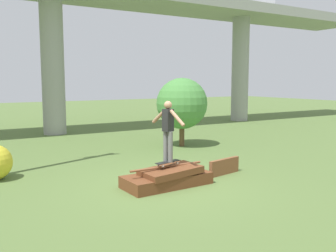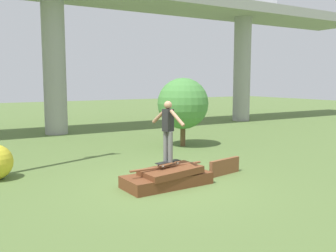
# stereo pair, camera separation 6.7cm
# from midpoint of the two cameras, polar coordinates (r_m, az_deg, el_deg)

# --- Properties ---
(ground_plane) EXTENTS (80.00, 80.00, 0.00)m
(ground_plane) POSITION_cam_midpoint_polar(r_m,az_deg,el_deg) (9.58, 0.03, -9.07)
(ground_plane) COLOR #567038
(scrap_pile) EXTENTS (2.26, 1.10, 0.52)m
(scrap_pile) POSITION_cam_midpoint_polar(r_m,az_deg,el_deg) (9.52, 0.17, -7.88)
(scrap_pile) COLOR brown
(scrap_pile) RESTS_ON ground_plane
(scrap_plank_loose) EXTENTS (1.16, 0.33, 0.45)m
(scrap_plank_loose) POSITION_cam_midpoint_polar(r_m,az_deg,el_deg) (10.74, 8.80, -6.15)
(scrap_plank_loose) COLOR brown
(scrap_plank_loose) RESTS_ON ground_plane
(skateboard) EXTENTS (0.76, 0.36, 0.09)m
(skateboard) POSITION_cam_midpoint_polar(r_m,az_deg,el_deg) (9.48, 0.20, -5.53)
(skateboard) COLOR black
(skateboard) RESTS_ON scrap_pile
(skater) EXTENTS (0.34, 1.12, 1.53)m
(skater) POSITION_cam_midpoint_polar(r_m,az_deg,el_deg) (9.33, 0.21, -0.17)
(skater) COLOR slate
(skater) RESTS_ON skateboard
(highway_overpass) EXTENTS (44.00, 3.85, 7.30)m
(highway_overpass) POSITION_cam_midpoint_polar(r_m,az_deg,el_deg) (19.62, -17.15, 17.37)
(highway_overpass) COLOR #9E9E99
(highway_overpass) RESTS_ON ground_plane
(car_on_overpass_left) EXTENTS (3.93, 1.60, 1.27)m
(car_on_overpass_left) POSITION_cam_midpoint_polar(r_m,az_deg,el_deg) (26.20, 11.85, 18.20)
(car_on_overpass_left) COLOR silver
(car_on_overpass_left) RESTS_ON highway_overpass
(tree_behind_left) EXTENTS (2.05, 2.05, 2.75)m
(tree_behind_left) POSITION_cam_midpoint_polar(r_m,az_deg,el_deg) (14.99, 2.43, 3.42)
(tree_behind_left) COLOR brown
(tree_behind_left) RESTS_ON ground_plane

